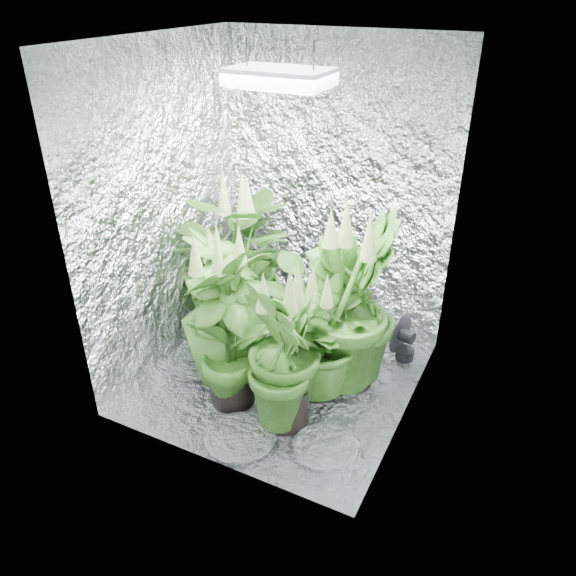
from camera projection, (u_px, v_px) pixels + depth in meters
The scene contains 13 objects.
ground at pixel (282, 377), 3.61m from camera, with size 1.60×1.60×0.00m, color white.
walls at pixel (281, 234), 3.12m from camera, with size 1.62×1.62×2.00m.
ceiling at pixel (279, 38), 2.64m from camera, with size 1.60×1.60×0.01m, color white.
grow_lamp at pixel (280, 77), 2.72m from camera, with size 0.50×0.30×0.22m.
plant_a at pixel (236, 260), 3.83m from camera, with size 1.02×1.02×1.18m.
plant_b at pixel (339, 303), 3.59m from camera, with size 0.58×0.58×0.93m.
plant_c at pixel (354, 304), 3.32m from camera, with size 0.67×0.67×1.20m.
plant_d at pixel (224, 311), 3.38m from camera, with size 0.74×0.74×1.05m.
plant_e at pixel (314, 335), 3.30m from camera, with size 0.83×0.83×0.87m.
plant_f at pixel (229, 327), 3.16m from camera, with size 0.70×0.70×1.13m.
plant_g at pixel (285, 354), 3.03m from camera, with size 0.70×0.70×1.02m.
circulation_fan at pixel (403, 340), 3.74m from camera, with size 0.15×0.27×0.31m.
plant_label at pixel (292, 385), 3.07m from camera, with size 0.05×0.01×0.09m, color white.
Camera 1 is at (1.32, -2.55, 2.26)m, focal length 35.00 mm.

